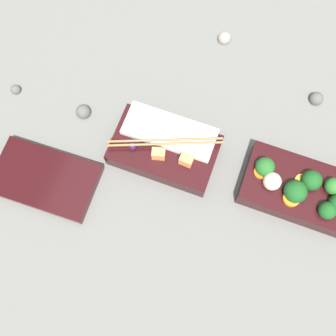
# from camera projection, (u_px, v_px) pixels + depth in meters

# --- Properties ---
(ground_plane) EXTENTS (3.00, 3.00, 0.00)m
(ground_plane) POSITION_uv_depth(u_px,v_px,m) (226.00, 175.00, 0.79)
(ground_plane) COLOR slate
(bento_tray_vegetable) EXTENTS (0.21, 0.12, 0.07)m
(bento_tray_vegetable) POSITION_uv_depth(u_px,v_px,m) (298.00, 188.00, 0.75)
(bento_tray_vegetable) COLOR black
(bento_tray_vegetable) RESTS_ON ground_plane
(bento_tray_rice) EXTENTS (0.21, 0.12, 0.07)m
(bento_tray_rice) POSITION_uv_depth(u_px,v_px,m) (166.00, 146.00, 0.79)
(bento_tray_rice) COLOR black
(bento_tray_rice) RESTS_ON ground_plane
(bento_lid) EXTENTS (0.21, 0.13, 0.02)m
(bento_lid) POSITION_uv_depth(u_px,v_px,m) (45.00, 179.00, 0.78)
(bento_lid) COLOR black
(bento_lid) RESTS_ON ground_plane
(pebble_0) EXTENTS (0.03, 0.03, 0.03)m
(pebble_0) POSITION_uv_depth(u_px,v_px,m) (83.00, 112.00, 0.83)
(pebble_0) COLOR #595651
(pebble_0) RESTS_ON ground_plane
(pebble_1) EXTENTS (0.02, 0.02, 0.02)m
(pebble_1) POSITION_uv_depth(u_px,v_px,m) (16.00, 90.00, 0.85)
(pebble_1) COLOR #595651
(pebble_1) RESTS_ON ground_plane
(pebble_2) EXTENTS (0.03, 0.03, 0.03)m
(pebble_2) POSITION_uv_depth(u_px,v_px,m) (224.00, 38.00, 0.88)
(pebble_2) COLOR gray
(pebble_2) RESTS_ON ground_plane
(pebble_3) EXTENTS (0.03, 0.03, 0.03)m
(pebble_3) POSITION_uv_depth(u_px,v_px,m) (316.00, 99.00, 0.84)
(pebble_3) COLOR #595651
(pebble_3) RESTS_ON ground_plane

